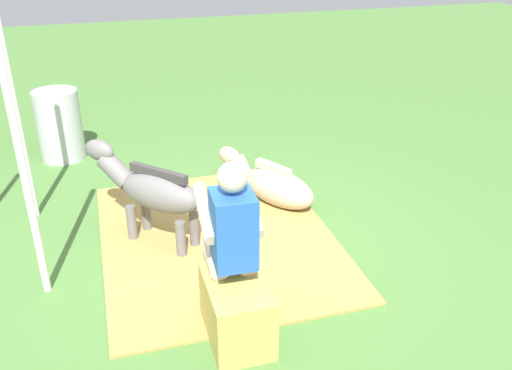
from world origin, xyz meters
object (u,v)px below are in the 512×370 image
(water_barrel, at_px, (59,125))
(tent_pole_left, at_px, (22,163))
(pony_lying, at_px, (272,184))
(tent_pole_right, at_px, (15,108))
(pony_standing, at_px, (152,190))
(person_seated, at_px, (230,236))
(hay_bale, at_px, (237,310))

(water_barrel, xyz_separation_m, tent_pole_left, (-2.76, 0.09, 0.70))
(pony_lying, height_order, tent_pole_right, tent_pole_right)
(tent_pole_left, xyz_separation_m, tent_pole_right, (1.32, 0.16, 0.00))
(pony_standing, xyz_separation_m, water_barrel, (2.25, 0.86, -0.10))
(pony_standing, distance_m, tent_pole_left, 1.23)
(water_barrel, bearing_deg, tent_pole_left, 178.19)
(pony_lying, bearing_deg, pony_standing, 109.90)
(tent_pole_right, bearing_deg, water_barrel, -9.79)
(person_seated, relative_size, tent_pole_right, 0.60)
(pony_lying, bearing_deg, person_seated, 153.77)
(hay_bale, bearing_deg, tent_pole_left, 54.36)
(pony_lying, xyz_separation_m, water_barrel, (1.79, 2.13, 0.24))
(pony_lying, xyz_separation_m, tent_pole_left, (-0.97, 2.21, 0.94))
(hay_bale, distance_m, pony_lying, 2.12)
(pony_lying, distance_m, tent_pole_right, 2.58)
(pony_standing, height_order, water_barrel, pony_standing)
(tent_pole_right, bearing_deg, pony_standing, -126.54)
(person_seated, bearing_deg, water_barrel, 19.48)
(person_seated, distance_m, pony_standing, 1.38)
(hay_bale, height_order, person_seated, person_seated)
(tent_pole_left, bearing_deg, water_barrel, -1.81)
(pony_lying, relative_size, tent_pole_right, 0.57)
(person_seated, bearing_deg, tent_pole_right, 35.35)
(hay_bale, bearing_deg, tent_pole_right, 33.29)
(pony_standing, distance_m, tent_pole_right, 1.50)
(pony_standing, distance_m, water_barrel, 2.41)
(hay_bale, height_order, tent_pole_left, tent_pole_left)
(person_seated, bearing_deg, tent_pole_left, 59.35)
(pony_lying, bearing_deg, hay_bale, 155.63)
(water_barrel, distance_m, tent_pole_right, 1.61)
(pony_lying, height_order, water_barrel, water_barrel)
(person_seated, height_order, pony_standing, person_seated)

